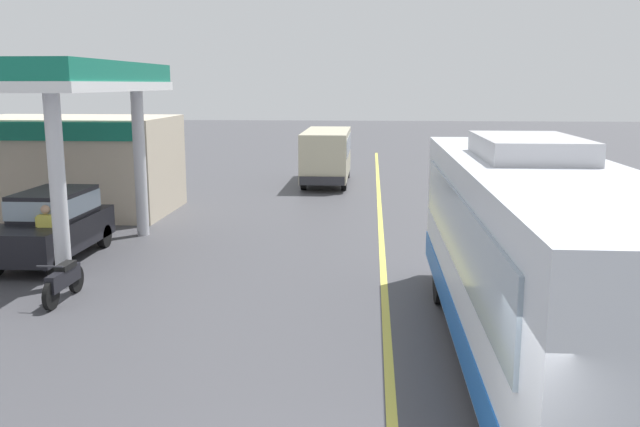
{
  "coord_description": "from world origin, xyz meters",
  "views": [
    {
      "loc": [
        -0.34,
        -5.32,
        4.55
      ],
      "look_at": [
        -1.5,
        10.0,
        1.6
      ],
      "focal_mm": 38.02,
      "sensor_mm": 36.0,
      "label": 1
    }
  ],
  "objects_px": {
    "car_at_pump": "(54,222)",
    "motorcycle_parked_forecourt": "(64,280)",
    "minibus_opposing_lane": "(327,152)",
    "coach_bus_main": "(536,266)",
    "pedestrian_near_pump": "(47,234)"
  },
  "relations": [
    {
      "from": "coach_bus_main",
      "to": "car_at_pump",
      "type": "height_order",
      "value": "coach_bus_main"
    },
    {
      "from": "minibus_opposing_lane",
      "to": "motorcycle_parked_forecourt",
      "type": "relative_size",
      "value": 3.41
    },
    {
      "from": "car_at_pump",
      "to": "pedestrian_near_pump",
      "type": "xyz_separation_m",
      "value": [
        0.37,
        -1.12,
        -0.08
      ]
    },
    {
      "from": "coach_bus_main",
      "to": "minibus_opposing_lane",
      "type": "relative_size",
      "value": 1.8
    },
    {
      "from": "coach_bus_main",
      "to": "pedestrian_near_pump",
      "type": "bearing_deg",
      "value": 154.37
    },
    {
      "from": "motorcycle_parked_forecourt",
      "to": "pedestrian_near_pump",
      "type": "height_order",
      "value": "pedestrian_near_pump"
    },
    {
      "from": "motorcycle_parked_forecourt",
      "to": "minibus_opposing_lane",
      "type": "bearing_deg",
      "value": 75.91
    },
    {
      "from": "car_at_pump",
      "to": "motorcycle_parked_forecourt",
      "type": "bearing_deg",
      "value": -62.02
    },
    {
      "from": "coach_bus_main",
      "to": "car_at_pump",
      "type": "bearing_deg",
      "value": 150.45
    },
    {
      "from": "coach_bus_main",
      "to": "car_at_pump",
      "type": "distance_m",
      "value": 12.51
    },
    {
      "from": "coach_bus_main",
      "to": "pedestrian_near_pump",
      "type": "distance_m",
      "value": 11.67
    },
    {
      "from": "coach_bus_main",
      "to": "pedestrian_near_pump",
      "type": "xyz_separation_m",
      "value": [
        -10.5,
        5.04,
        -0.79
      ]
    },
    {
      "from": "minibus_opposing_lane",
      "to": "motorcycle_parked_forecourt",
      "type": "distance_m",
      "value": 18.26
    },
    {
      "from": "car_at_pump",
      "to": "minibus_opposing_lane",
      "type": "height_order",
      "value": "minibus_opposing_lane"
    },
    {
      "from": "coach_bus_main",
      "to": "pedestrian_near_pump",
      "type": "height_order",
      "value": "coach_bus_main"
    }
  ]
}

